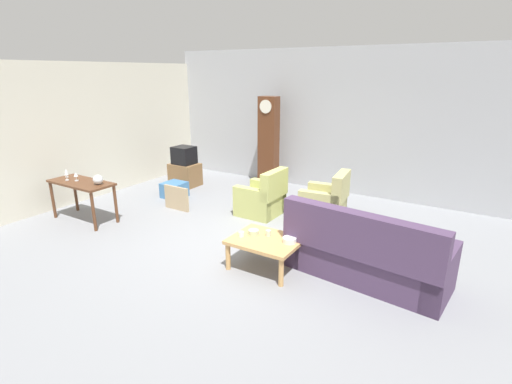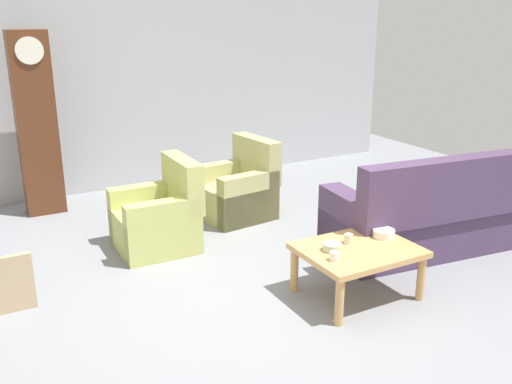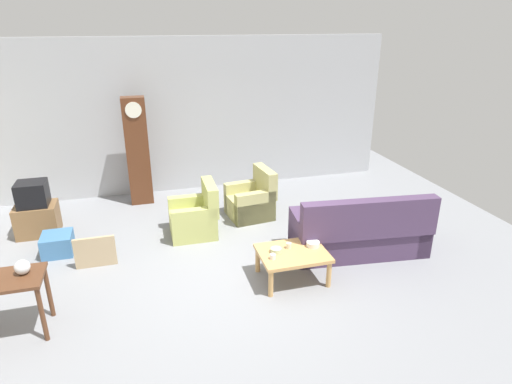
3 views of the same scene
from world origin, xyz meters
name	(u,v)px [view 1 (image 1 of 3)]	position (x,y,z in m)	size (l,w,h in m)	color
ground_plane	(244,243)	(0.00, 0.00, 0.00)	(10.40, 10.40, 0.00)	gray
garage_door_wall	(330,121)	(0.00, 3.60, 1.60)	(8.40, 0.16, 3.20)	#ADAFB5
pegboard_wall_left	(92,132)	(-4.20, 0.40, 1.44)	(0.12, 6.40, 2.88)	beige
couch_floral	(365,255)	(2.00, -0.09, 0.35)	(2.18, 1.10, 1.04)	#4C3856
armchair_olive_near	(262,200)	(-0.41, 1.28, 0.31)	(0.80, 0.77, 0.92)	#B7BC66
armchair_olive_far	(326,203)	(0.72, 1.73, 0.31)	(0.88, 0.85, 0.92)	tan
coffee_table_wood	(266,243)	(0.72, -0.51, 0.38)	(0.96, 0.76, 0.44)	tan
console_table_dark	(82,187)	(-3.10, -0.72, 0.65)	(1.30, 0.56, 0.75)	#56331E
grandfather_clock	(268,143)	(-1.27, 3.00, 1.08)	(0.44, 0.30, 2.14)	#562D19
tv_stand_cabinet	(185,174)	(-3.05, 2.02, 0.27)	(0.68, 0.52, 0.54)	brown
tv_crt	(184,155)	(-3.05, 2.02, 0.75)	(0.48, 0.44, 0.42)	black
framed_picture_leaning	(177,198)	(-2.03, 0.61, 0.24)	(0.60, 0.05, 0.49)	tan
storage_box_blue	(174,190)	(-2.64, 1.19, 0.17)	(0.46, 0.47, 0.33)	teal
glass_dome_cloche	(98,180)	(-2.67, -0.67, 0.84)	(0.18, 0.18, 0.18)	silver
cup_white_porcelain	(241,234)	(0.38, -0.63, 0.48)	(0.08, 0.08, 0.07)	white
cup_blue_rimmed	(299,235)	(1.10, -0.23, 0.49)	(0.09, 0.09, 0.08)	silver
cup_cream_tall	(268,233)	(0.69, -0.40, 0.49)	(0.08, 0.08, 0.08)	beige
bowl_white_stacked	(289,240)	(1.05, -0.44, 0.48)	(0.19, 0.19, 0.07)	white
bowl_shallow_green	(254,232)	(0.48, -0.46, 0.48)	(0.16, 0.16, 0.06)	#B2C69E
wine_glass_tall	(66,172)	(-3.59, -0.68, 0.86)	(0.06, 0.06, 0.17)	silver
wine_glass_mid	(66,174)	(-3.38, -0.81, 0.88)	(0.07, 0.07, 0.19)	silver
wine_glass_short	(76,175)	(-3.21, -0.74, 0.86)	(0.08, 0.08, 0.16)	silver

